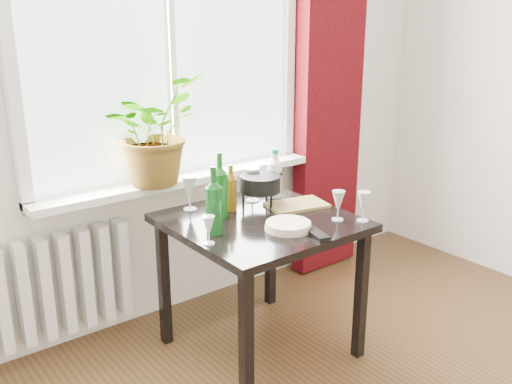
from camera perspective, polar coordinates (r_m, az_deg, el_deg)
window at (r=3.18m, az=-8.74°, el=15.08°), size 1.72×0.08×1.62m
windowsill at (r=3.24m, az=-7.51°, el=1.26°), size 1.72×0.20×0.04m
curtain at (r=3.80m, az=7.39°, el=10.91°), size 0.50×0.12×2.56m
radiator at (r=3.15m, az=-19.44°, el=-8.84°), size 0.80×0.10×0.55m
table at (r=2.88m, az=0.45°, el=-4.41°), size 0.85×0.85×0.74m
potted_plant at (r=3.05m, az=-10.27°, el=6.07°), size 0.67×0.65×0.58m
wine_bottle_left at (r=2.62m, az=-4.24°, el=-0.78°), size 0.09×0.09×0.33m
wine_bottle_right at (r=2.84m, az=-3.62°, el=0.76°), size 0.10×0.10×0.34m
bottle_amber at (r=2.94m, az=-2.52°, el=0.46°), size 0.07×0.07×0.25m
cleaning_bottle at (r=3.15m, az=1.86°, el=1.89°), size 0.10×0.10×0.27m
wineglass_front_right at (r=2.83m, az=8.21°, el=-1.34°), size 0.08×0.08×0.15m
wineglass_far_right at (r=2.84m, az=10.69°, el=-1.41°), size 0.08×0.08×0.16m
wineglass_back_center at (r=3.09m, az=-0.37°, el=0.80°), size 0.10×0.10×0.19m
wineglass_back_left at (r=2.97m, az=-6.65°, el=-0.07°), size 0.10×0.10×0.19m
wineglass_front_left at (r=2.53m, az=-4.74°, el=-3.81°), size 0.07×0.07×0.13m
plate_stack at (r=2.71m, az=3.24°, el=-3.39°), size 0.29×0.29×0.04m
fondue_pot at (r=3.01m, az=0.43°, el=0.13°), size 0.30×0.28×0.17m
tv_remote at (r=2.66m, az=5.93°, el=-4.09°), size 0.10×0.20×0.02m
cutting_board at (r=3.03m, az=4.10°, el=-1.30°), size 0.34×0.26×0.02m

